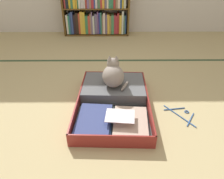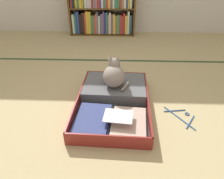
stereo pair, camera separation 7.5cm
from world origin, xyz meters
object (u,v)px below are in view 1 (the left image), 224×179
open_suitcase (113,97)px  clothes_hanger (182,114)px  black_cat (113,75)px  bookshelf (95,10)px

open_suitcase → clothes_hanger: size_ratio=3.28×
open_suitcase → black_cat: (0.00, 0.12, 0.18)m
bookshelf → open_suitcase: bearing=-82.6°
bookshelf → black_cat: (0.28, -2.04, -0.20)m
open_suitcase → clothes_hanger: 0.64m
bookshelf → clothes_hanger: bearing=-69.6°
clothes_hanger → bookshelf: bearing=110.4°
open_suitcase → black_cat: bearing=88.2°
open_suitcase → black_cat: 0.22m
bookshelf → open_suitcase: (0.28, -2.16, -0.38)m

